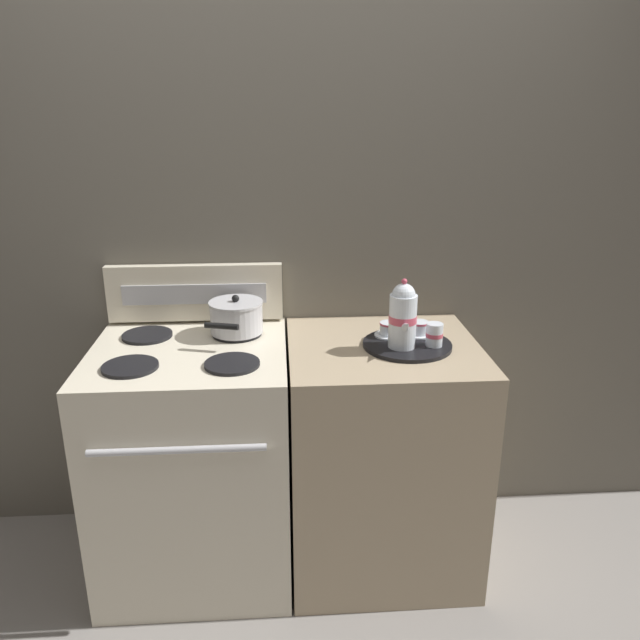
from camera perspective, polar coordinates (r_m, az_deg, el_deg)
name	(u,v)px	position (r m, az deg, el deg)	size (l,w,h in m)	color
ground_plane	(290,554)	(2.71, -2.73, -20.59)	(6.00, 6.00, 0.00)	gray
wall_back	(284,270)	(2.51, -3.31, 4.59)	(6.00, 0.05, 2.20)	#666056
stove	(196,460)	(2.47, -11.30, -12.47)	(0.70, 0.68, 0.92)	beige
control_panel	(195,292)	(2.51, -11.33, 2.49)	(0.69, 0.05, 0.22)	beige
side_counter	(380,454)	(2.47, 5.53, -12.10)	(0.69, 0.65, 0.90)	tan
saucepan	(236,317)	(2.36, -7.67, 0.30)	(0.20, 0.28, 0.15)	#B7B7BC
serving_tray	(407,345)	(2.27, 7.97, -2.25)	(0.32, 0.32, 0.01)	black
teapot	(403,316)	(2.19, 7.59, 0.41)	(0.10, 0.16, 0.25)	silver
teacup_left	(389,329)	(2.32, 6.32, -0.85)	(0.11, 0.11, 0.05)	silver
teacup_right	(419,328)	(2.34, 9.06, -0.77)	(0.11, 0.11, 0.05)	silver
creamer_jug	(434,335)	(2.24, 10.42, -1.32)	(0.06, 0.06, 0.08)	silver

